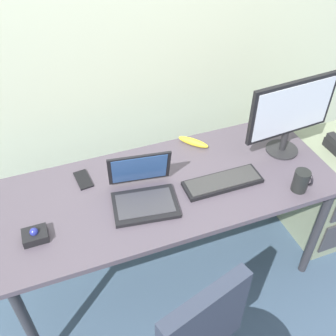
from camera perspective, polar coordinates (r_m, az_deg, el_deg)
The scene contains 11 objects.
ground_plane at distance 2.59m, azimuth 0.00°, elevation -14.75°, with size 8.00×8.00×0.00m, color #3A5067.
back_wall at distance 2.25m, azimuth -6.80°, elevation 21.59°, with size 6.00×0.10×2.80m, color beige.
desk at distance 2.06m, azimuth 0.00°, elevation -4.12°, with size 1.75×0.71×0.76m.
file_cabinet at distance 2.78m, azimuth 22.22°, elevation -2.99°, with size 0.42×0.53×0.69m.
monitor_main at distance 2.17m, azimuth 17.60°, elevation 7.77°, with size 0.52×0.18×0.44m.
keyboard at distance 2.02m, azimuth 8.00°, elevation -2.02°, with size 0.41×0.14×0.03m.
laptop at distance 1.90m, azimuth -3.69°, elevation -3.43°, with size 0.35×0.33×0.23m.
trackball_mouse at distance 1.85m, azimuth -18.89°, elevation -9.29°, with size 0.11×0.09×0.07m.
coffee_mug at distance 2.06m, azimuth 18.95°, elevation -1.76°, with size 0.09×0.08×0.12m.
cell_phone at distance 2.08m, azimuth -12.32°, elevation -1.66°, with size 0.07×0.14×0.01m, color black.
banana at distance 2.25m, azimuth 3.71°, elevation 3.82°, with size 0.19×0.04×0.04m, color yellow.
Camera 1 is at (-0.51, -1.35, 2.15)m, focal length 41.62 mm.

